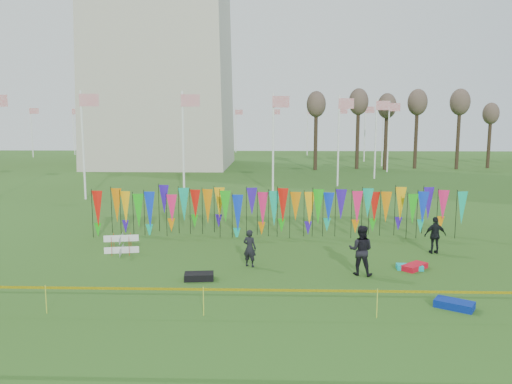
{
  "coord_description": "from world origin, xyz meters",
  "views": [
    {
      "loc": [
        -0.06,
        -16.35,
        5.85
      ],
      "look_at": [
        -0.79,
        6.0,
        2.62
      ],
      "focal_mm": 35.0,
      "sensor_mm": 36.0,
      "label": 1
    }
  ],
  "objects_px": {
    "kite_bag_blue": "(454,304)",
    "kite_bag_black": "(199,276)",
    "person_mid": "(361,250)",
    "kite_bag_teal": "(410,267)",
    "box_kite": "(121,244)",
    "kite_bag_red": "(414,267)",
    "person_right": "(435,235)",
    "person_left": "(250,248)"
  },
  "relations": [
    {
      "from": "box_kite",
      "to": "person_mid",
      "type": "relative_size",
      "value": 0.44
    },
    {
      "from": "box_kite",
      "to": "kite_bag_blue",
      "type": "height_order",
      "value": "box_kite"
    },
    {
      "from": "box_kite",
      "to": "kite_bag_teal",
      "type": "height_order",
      "value": "box_kite"
    },
    {
      "from": "kite_bag_blue",
      "to": "kite_bag_black",
      "type": "xyz_separation_m",
      "value": [
        -8.43,
        2.55,
        0.0
      ]
    },
    {
      "from": "person_left",
      "to": "kite_bag_teal",
      "type": "bearing_deg",
      "value": -158.87
    },
    {
      "from": "kite_bag_blue",
      "to": "kite_bag_red",
      "type": "relative_size",
      "value": 0.99
    },
    {
      "from": "person_left",
      "to": "kite_bag_teal",
      "type": "relative_size",
      "value": 1.51
    },
    {
      "from": "person_mid",
      "to": "kite_bag_teal",
      "type": "bearing_deg",
      "value": -142.63
    },
    {
      "from": "box_kite",
      "to": "person_right",
      "type": "distance_m",
      "value": 13.87
    },
    {
      "from": "person_right",
      "to": "kite_bag_blue",
      "type": "height_order",
      "value": "person_right"
    },
    {
      "from": "person_mid",
      "to": "kite_bag_blue",
      "type": "distance_m",
      "value": 4.19
    },
    {
      "from": "person_left",
      "to": "kite_bag_blue",
      "type": "height_order",
      "value": "person_left"
    },
    {
      "from": "person_right",
      "to": "kite_bag_teal",
      "type": "xyz_separation_m",
      "value": [
        -1.75,
        -2.47,
        -0.72
      ]
    },
    {
      "from": "kite_bag_blue",
      "to": "kite_bag_red",
      "type": "bearing_deg",
      "value": 91.22
    },
    {
      "from": "kite_bag_blue",
      "to": "kite_bag_red",
      "type": "distance_m",
      "value": 4.12
    },
    {
      "from": "kite_bag_blue",
      "to": "person_right",
      "type": "bearing_deg",
      "value": 77.38
    },
    {
      "from": "person_mid",
      "to": "kite_bag_teal",
      "type": "height_order",
      "value": "person_mid"
    },
    {
      "from": "person_left",
      "to": "person_right",
      "type": "relative_size",
      "value": 0.93
    },
    {
      "from": "kite_bag_red",
      "to": "person_mid",
      "type": "bearing_deg",
      "value": -161.56
    },
    {
      "from": "person_left",
      "to": "kite_bag_red",
      "type": "xyz_separation_m",
      "value": [
        6.54,
        -0.17,
        -0.65
      ]
    },
    {
      "from": "box_kite",
      "to": "kite_bag_red",
      "type": "height_order",
      "value": "box_kite"
    },
    {
      "from": "kite_bag_blue",
      "to": "kite_bag_red",
      "type": "height_order",
      "value": "kite_bag_blue"
    },
    {
      "from": "box_kite",
      "to": "person_left",
      "type": "distance_m",
      "value": 6.03
    },
    {
      "from": "person_mid",
      "to": "kite_bag_black",
      "type": "distance_m",
      "value": 6.18
    },
    {
      "from": "box_kite",
      "to": "person_left",
      "type": "relative_size",
      "value": 0.56
    },
    {
      "from": "kite_bag_red",
      "to": "person_left",
      "type": "bearing_deg",
      "value": 178.48
    },
    {
      "from": "kite_bag_black",
      "to": "kite_bag_blue",
      "type": "bearing_deg",
      "value": -16.85
    },
    {
      "from": "kite_bag_blue",
      "to": "kite_bag_black",
      "type": "height_order",
      "value": "kite_bag_black"
    },
    {
      "from": "kite_bag_blue",
      "to": "kite_bag_teal",
      "type": "xyz_separation_m",
      "value": [
        -0.28,
        4.09,
        -0.02
      ]
    },
    {
      "from": "kite_bag_teal",
      "to": "person_mid",
      "type": "bearing_deg",
      "value": -160.51
    },
    {
      "from": "box_kite",
      "to": "person_mid",
      "type": "xyz_separation_m",
      "value": [
        10.03,
        -2.7,
        0.54
      ]
    },
    {
      "from": "person_left",
      "to": "kite_bag_black",
      "type": "relative_size",
      "value": 1.42
    },
    {
      "from": "person_left",
      "to": "kite_bag_black",
      "type": "bearing_deg",
      "value": 66.93
    },
    {
      "from": "person_right",
      "to": "kite_bag_black",
      "type": "relative_size",
      "value": 1.53
    },
    {
      "from": "person_mid",
      "to": "kite_bag_blue",
      "type": "height_order",
      "value": "person_mid"
    },
    {
      "from": "person_left",
      "to": "person_right",
      "type": "distance_m",
      "value": 8.41
    },
    {
      "from": "person_left",
      "to": "person_mid",
      "type": "distance_m",
      "value": 4.38
    },
    {
      "from": "kite_bag_blue",
      "to": "kite_bag_teal",
      "type": "height_order",
      "value": "kite_bag_blue"
    },
    {
      "from": "person_right",
      "to": "kite_bag_blue",
      "type": "xyz_separation_m",
      "value": [
        -1.47,
        -6.56,
        -0.7
      ]
    },
    {
      "from": "person_left",
      "to": "kite_bag_black",
      "type": "distance_m",
      "value": 2.58
    },
    {
      "from": "person_right",
      "to": "kite_bag_teal",
      "type": "bearing_deg",
      "value": 49.82
    },
    {
      "from": "box_kite",
      "to": "person_mid",
      "type": "bearing_deg",
      "value": -15.09
    }
  ]
}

